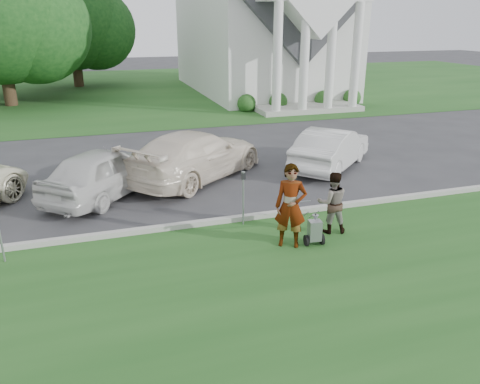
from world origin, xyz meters
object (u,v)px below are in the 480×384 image
car_d (331,148)px  parking_meter_near (243,192)px  church (261,7)px  tree_back (72,24)px  striping_cart (314,231)px  car_c (196,155)px  car_b (105,172)px  person_right (332,203)px  person_left (291,207)px

car_d → parking_meter_near: bearing=87.5°
church → car_d: church is taller
tree_back → car_d: bearing=-71.0°
striping_cart → car_c: 6.05m
car_b → car_c: (3.00, 0.83, 0.05)m
car_d → tree_back: bearing=-23.7°
car_b → car_d: 7.93m
person_right → car_d: person_right is taller
car_b → striping_cart: bearing=173.4°
striping_cart → person_right: bearing=42.8°
person_right → parking_meter_near: (-1.98, 1.09, 0.14)m
striping_cart → parking_meter_near: 2.14m
striping_cart → church: bearing=79.0°
striping_cart → car_c: car_c is taller
tree_back → person_left: 31.80m
person_right → car_d: 5.60m
church → car_d: size_ratio=5.42×
church → striping_cart: 26.15m
tree_back → car_b: size_ratio=2.15×
person_left → car_d: (3.90, 5.36, -0.27)m
tree_back → person_left: (5.01, -31.19, -3.72)m
person_right → car_b: 6.93m
church → tree_back: size_ratio=2.51×
church → parking_meter_near: (-8.68, -22.82, -5.01)m
tree_back → parking_meter_near: (4.33, -29.69, -3.80)m
tree_back → striping_cart: (5.59, -31.32, -4.36)m
person_left → parking_meter_near: (-0.68, 1.49, -0.08)m
church → person_left: bearing=-108.2°
person_left → church: bearing=98.8°
church → car_c: size_ratio=4.33×
car_b → person_right: bearing=-179.2°
church → person_left: church is taller
striping_cart → person_right: size_ratio=0.59×
striping_cart → person_right: (0.72, 0.54, 0.43)m
striping_cart → car_b: (-4.60, 4.99, 0.40)m
person_right → parking_meter_near: person_right is taller
tree_back → person_left: tree_back is taller
car_b → church: bearing=-81.0°
person_left → parking_meter_near: 1.64m
car_b → car_c: size_ratio=0.80×
church → striping_cart: size_ratio=25.60×
car_c → parking_meter_near: bearing=145.3°
striping_cart → car_b: 6.79m
person_left → parking_meter_near: size_ratio=1.37×
car_d → person_left: bearing=101.3°
person_left → car_c: size_ratio=0.36×
car_b → car_c: 3.11m
tree_back → parking_meter_near: 30.25m
car_c → car_b: bearing=66.3°
striping_cart → car_c: bearing=111.3°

